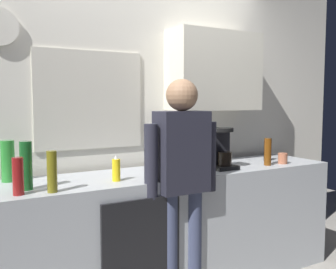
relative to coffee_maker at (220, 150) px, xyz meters
name	(u,v)px	position (x,y,z in m)	size (l,w,h in m)	color
kitchen_counter	(161,230)	(-0.50, 0.09, -0.60)	(3.03, 0.64, 0.91)	#B2B7BC
dishwasher_panel	(142,260)	(-0.83, -0.25, -0.65)	(0.56, 0.02, 0.82)	black
back_wall_assembly	(146,112)	(-0.43, 0.49, 0.30)	(4.63, 0.42, 2.60)	silver
coffee_maker	(220,150)	(0.00, 0.00, 0.00)	(0.20, 0.20, 0.33)	black
bottle_green_wine	(26,166)	(-1.49, 0.00, 0.00)	(0.07, 0.07, 0.30)	#195923
bottle_dark_sauce	(267,151)	(0.60, 0.10, -0.06)	(0.06, 0.06, 0.18)	black
bottle_amber_beer	(268,152)	(0.44, -0.08, -0.03)	(0.06, 0.06, 0.23)	brown
bottle_clear_soda	(8,161)	(-1.55, 0.31, -0.01)	(0.09, 0.09, 0.28)	#2D8C33
bottle_olive_oil	(52,172)	(-1.37, -0.15, -0.02)	(0.06, 0.06, 0.25)	olive
bottle_red_vinegar	(18,176)	(-1.56, -0.11, -0.04)	(0.06, 0.06, 0.22)	maroon
cup_terracotta_mug	(283,158)	(0.61, -0.09, -0.10)	(0.08, 0.08, 0.09)	#B26647
dish_soap	(116,170)	(-0.91, -0.04, -0.07)	(0.06, 0.06, 0.18)	yellow
person_at_sink	(182,173)	(-0.50, -0.21, -0.10)	(0.57, 0.22, 1.60)	#3F4766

